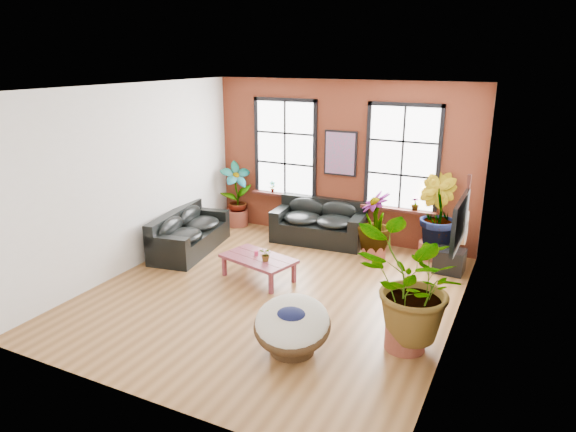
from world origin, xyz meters
name	(u,v)px	position (x,y,z in m)	size (l,w,h in m)	color
room	(276,195)	(0.00, 0.15, 1.75)	(6.04, 6.54, 3.54)	brown
sofa_back	(320,223)	(-0.31, 2.85, 0.42)	(2.08, 1.13, 0.93)	black
sofa_left	(188,233)	(-2.59, 1.06, 0.38)	(1.24, 2.26, 0.85)	black
coffee_table	(258,260)	(-0.52, 0.43, 0.38)	(1.49, 1.08, 0.52)	maroon
papasan_chair	(292,325)	(1.10, -1.51, 0.42)	(1.32, 1.33, 0.81)	#3F2A16
poster	(340,153)	(0.00, 3.18, 1.95)	(0.74, 0.06, 0.98)	black
tv_wall_unit	(461,223)	(2.93, 0.60, 1.54)	(0.13, 1.86, 1.20)	black
media_box	(449,261)	(2.60, 2.31, 0.23)	(0.57, 0.48, 0.46)	black
pot_back_left	(237,218)	(-2.55, 2.98, 0.19)	(0.64, 0.64, 0.39)	brown
pot_back_right	(430,250)	(2.13, 2.87, 0.18)	(0.63, 0.63, 0.35)	brown
pot_right_wall	(405,335)	(2.49, -0.73, 0.21)	(0.69, 0.69, 0.42)	brown
pot_mid	(374,249)	(1.08, 2.41, 0.18)	(0.57, 0.57, 0.36)	brown
floor_plant_back_left	(236,191)	(-2.53, 2.95, 0.86)	(0.75, 0.51, 1.42)	#185B1C
floor_plant_back_right	(436,213)	(2.17, 2.91, 0.96)	(0.89, 0.71, 1.61)	#185B1C
floor_plant_right_wall	(411,287)	(2.53, -0.75, 0.97)	(1.45, 1.26, 1.61)	#185B1C
floor_plant_mid	(375,222)	(1.07, 2.42, 0.76)	(0.69, 0.69, 1.24)	#185B1C
table_plant	(266,254)	(-0.30, 0.33, 0.56)	(0.23, 0.20, 0.26)	#185B1C
sill_plant_left	(272,187)	(-1.65, 3.13, 1.04)	(0.14, 0.10, 0.27)	#185B1C
sill_plant_right	(415,204)	(1.70, 3.13, 1.04)	(0.15, 0.15, 0.27)	#185B1C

